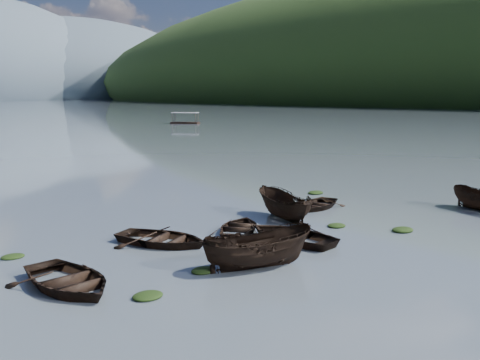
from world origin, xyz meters
TOP-DOWN VIEW (x-y plane):
  - ground_plane at (0.00, 0.00)m, footprint 2400.00×2400.00m
  - haze_mtn_d at (320.00, 900.00)m, footprint 520.00×520.00m
  - rowboat_0 at (-12.16, 6.49)m, footprint 3.82×5.04m
  - rowboat_1 at (-2.37, 9.01)m, footprint 4.66×4.52m
  - rowboat_2 at (-5.38, 4.03)m, footprint 4.97×2.99m
  - rowboat_3 at (-1.60, 6.10)m, footprint 3.98×5.10m
  - rowboat_6 at (-6.68, 9.33)m, footprint 4.98×5.53m
  - rowboat_7 at (4.78, 10.53)m, footprint 4.68×4.00m
  - rowboat_8 at (1.15, 9.58)m, footprint 2.69×4.89m
  - weed_clump_0 at (-10.38, 3.93)m, footprint 1.09×0.89m
  - weed_clump_1 at (-7.38, 4.96)m, footprint 1.01×0.81m
  - weed_clump_2 at (4.05, 3.88)m, footprint 1.20×0.96m
  - weed_clump_3 at (2.14, 6.58)m, footprint 1.02×0.86m
  - weed_clump_5 at (-12.68, 11.47)m, footprint 0.98×0.79m
  - weed_clump_6 at (-5.84, 8.22)m, footprint 0.85×0.71m
  - weed_clump_7 at (8.15, 13.82)m, footprint 1.17×0.94m
  - pontoon_right at (49.99, 96.21)m, footprint 6.34×6.79m

SIDE VIEW (x-z plane):
  - ground_plane at x=0.00m, z-range 0.00..0.00m
  - haze_mtn_d at x=320.00m, z-range -110.00..110.00m
  - rowboat_0 at x=-12.16m, z-range -0.49..0.49m
  - rowboat_1 at x=-2.37m, z-range -0.39..0.39m
  - rowboat_2 at x=-5.38m, z-range -0.90..0.90m
  - rowboat_3 at x=-1.60m, z-range -0.48..0.48m
  - rowboat_6 at x=-6.68m, z-range -0.47..0.47m
  - rowboat_7 at x=4.78m, z-range -0.41..0.41m
  - rowboat_8 at x=1.15m, z-range -0.89..0.89m
  - weed_clump_0 at x=-10.38m, z-range -0.12..0.12m
  - weed_clump_1 at x=-7.38m, z-range -0.11..0.11m
  - weed_clump_2 at x=4.05m, z-range -0.13..0.13m
  - weed_clump_3 at x=2.14m, z-range -0.11..0.11m
  - weed_clump_5 at x=-12.68m, z-range -0.10..0.10m
  - weed_clump_6 at x=-5.84m, z-range -0.09..0.09m
  - weed_clump_7 at x=8.15m, z-range -0.13..0.13m
  - pontoon_right at x=49.99m, z-range -1.26..1.26m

